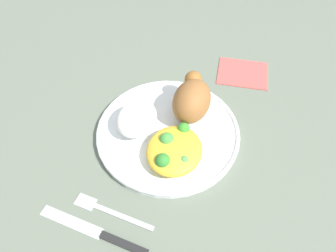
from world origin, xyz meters
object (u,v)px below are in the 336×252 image
plate (168,132)px  roasted_chicken (192,99)px  rice_pile (137,118)px  knife (102,234)px  mac_cheese_with_broccoli (174,150)px  napkin (243,73)px  fork (109,211)px

plate → roasted_chicken: roasted_chicken is taller
rice_pile → knife: (-0.21, -0.03, -0.04)m
mac_cheese_with_broccoli → napkin: (0.28, -0.07, -0.03)m
roasted_chicken → fork: 0.25m
roasted_chicken → napkin: (0.17, -0.07, -0.05)m
rice_pile → fork: (-0.17, -0.02, -0.04)m
plate → mac_cheese_with_broccoli: 0.06m
rice_pile → mac_cheese_with_broccoli: 0.10m
rice_pile → mac_cheese_with_broccoli: size_ratio=0.80×
plate → rice_pile: size_ratio=3.08×
roasted_chicken → fork: bearing=164.8°
knife → napkin: knife is taller
plate → knife: bearing=172.5°
roasted_chicken → napkin: roasted_chicken is taller
mac_cheese_with_broccoli → fork: size_ratio=0.80×
fork → napkin: bearing=-18.7°
mac_cheese_with_broccoli → napkin: 0.29m
plate → mac_cheese_with_broccoli: mac_cheese_with_broccoli is taller
plate → napkin: (0.23, -0.10, -0.01)m
mac_cheese_with_broccoli → fork: 0.15m
mac_cheese_with_broccoli → plate: bearing=30.2°
rice_pile → mac_cheese_with_broccoli: rice_pile is taller
plate → mac_cheese_with_broccoli: (-0.05, -0.03, 0.02)m
rice_pile → fork: rice_pile is taller
roasted_chicken → mac_cheese_with_broccoli: bearing=-179.2°
roasted_chicken → rice_pile: (-0.07, 0.09, -0.02)m
roasted_chicken → mac_cheese_with_broccoli: roasted_chicken is taller
napkin → knife: bearing=163.7°
fork → knife: size_ratio=0.75×
knife → fork: bearing=10.8°
mac_cheese_with_broccoli → roasted_chicken: bearing=0.8°
knife → rice_pile: bearing=8.0°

